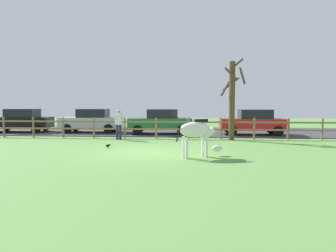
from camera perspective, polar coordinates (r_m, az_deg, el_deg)
The scene contains 11 objects.
ground_plane at distance 13.05m, azimuth -4.03°, elevation -4.70°, with size 60.00×60.00×0.00m, color #5B8C42.
parking_asphalt at distance 22.21m, azimuth -0.33°, elevation -0.96°, with size 28.00×7.40×0.05m, color #38383D.
paddock_fence at distance 17.92m, azimuth -2.11°, elevation -0.12°, with size 21.77×0.11×1.18m.
bare_tree at distance 17.55m, azimuth 11.41°, elevation 4.99°, with size 1.41×1.40×4.41m.
zebra at distance 11.73m, azimuth 5.23°, elevation -1.14°, with size 1.78×1.11×1.41m.
crow_on_grass at distance 14.30m, azimuth -10.70°, elevation -3.47°, with size 0.22×0.10×0.20m.
parked_car_silver at distance 21.82m, azimuth -13.50°, elevation 0.98°, with size 4.07×2.02×1.56m.
parked_car_red at distance 20.32m, azimuth 14.97°, elevation 0.73°, with size 4.03×1.94×1.56m.
parked_car_black at distance 23.66m, azimuth -24.82°, elevation 0.95°, with size 4.15×2.19×1.56m.
parked_car_green at distance 20.29m, azimuth -1.36°, elevation 0.87°, with size 4.14×2.19×1.56m.
visitor_near_fence at distance 17.61m, azimuth -8.83°, elevation 0.53°, with size 0.38×0.25×1.64m.
Camera 1 is at (2.00, -12.74, 2.00)m, focal length 34.03 mm.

